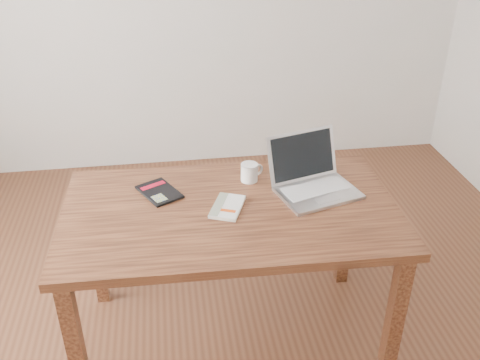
{
  "coord_description": "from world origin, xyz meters",
  "views": [
    {
      "loc": [
        -0.19,
        -1.8,
        1.99
      ],
      "look_at": [
        0.1,
        0.16,
        0.85
      ],
      "focal_mm": 40.0,
      "sensor_mm": 36.0,
      "label": 1
    }
  ],
  "objects": [
    {
      "name": "black_guidebook",
      "position": [
        -0.25,
        0.27,
        0.76
      ],
      "size": [
        0.22,
        0.25,
        0.01
      ],
      "rotation": [
        0.0,
        0.0,
        0.49
      ],
      "color": "black",
      "rests_on": "desk"
    },
    {
      "name": "coffee_mug",
      "position": [
        0.17,
        0.32,
        0.79
      ],
      "size": [
        0.11,
        0.08,
        0.08
      ],
      "rotation": [
        0.0,
        0.0,
        0.41
      ],
      "color": "white",
      "rests_on": "desk"
    },
    {
      "name": "white_guidebook",
      "position": [
        0.03,
        0.1,
        0.76
      ],
      "size": [
        0.18,
        0.22,
        0.02
      ],
      "rotation": [
        0.0,
        0.0,
        -0.38
      ],
      "color": "silver",
      "rests_on": "desk"
    },
    {
      "name": "desk",
      "position": [
        0.05,
        0.1,
        0.66
      ],
      "size": [
        1.45,
        0.85,
        0.75
      ],
      "rotation": [
        0.0,
        0.0,
        -0.02
      ],
      "color": "#522C18",
      "rests_on": "ground"
    },
    {
      "name": "laptop",
      "position": [
        0.43,
        0.21,
        0.8
      ],
      "size": [
        0.41,
        0.39,
        0.23
      ],
      "rotation": [
        0.0,
        0.0,
        0.28
      ],
      "color": "silver",
      "rests_on": "desk"
    },
    {
      "name": "room",
      "position": [
        -0.07,
        0.0,
        1.36
      ],
      "size": [
        4.04,
        4.04,
        2.7
      ],
      "color": "#56301D",
      "rests_on": "ground"
    }
  ]
}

